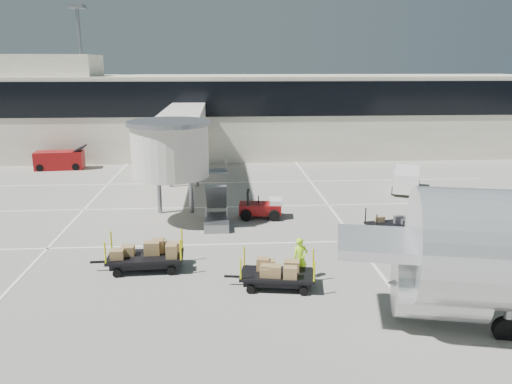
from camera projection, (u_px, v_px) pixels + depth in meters
ground at (245, 258)px, 24.14m from camera, size 140.00×140.00×0.00m
lane_markings at (228, 206)px, 33.11m from camera, size 40.00×30.00×0.02m
terminal at (228, 114)px, 52.03m from camera, size 64.00×12.11×15.20m
jet_bridge at (179, 136)px, 34.67m from camera, size 5.70×20.40×6.03m
baggage_tug at (261, 208)px, 30.42m from camera, size 2.69×1.84×1.69m
suitcase_cart at (393, 225)px, 27.56m from camera, size 3.66×1.94×1.41m
box_cart_near at (275, 274)px, 20.89m from camera, size 3.90×2.00×1.50m
box_cart_far at (150, 255)px, 22.81m from camera, size 4.21×1.83×1.64m
ground_worker at (300, 259)px, 21.67m from camera, size 0.75×0.56×1.86m
minivan at (407, 178)px, 36.77m from camera, size 3.17×4.59×1.61m
belt_loader at (60, 160)px, 44.46m from camera, size 4.52×2.08×2.12m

